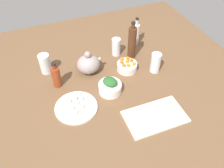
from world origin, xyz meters
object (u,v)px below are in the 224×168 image
(bowl_greens, at_px, (110,88))
(bowl_carrots, at_px, (127,67))
(bottle_2, at_px, (136,34))
(plate_tofu, at_px, (76,107))
(drinking_glass_1, at_px, (156,63))
(drinking_glass_0, at_px, (45,64))
(bottle_0, at_px, (56,77))
(cutting_board, at_px, (155,117))
(drinking_glass_2, at_px, (116,47))
(teapot, at_px, (89,64))
(bottle_1, at_px, (132,42))

(bowl_greens, height_order, bowl_carrots, bowl_greens)
(bottle_2, bearing_deg, plate_tofu, -142.79)
(bowl_greens, relative_size, bowl_carrots, 1.05)
(plate_tofu, xyz_separation_m, drinking_glass_1, (0.58, 0.12, 0.06))
(plate_tofu, bearing_deg, drinking_glass_0, 104.11)
(bowl_carrots, xyz_separation_m, bottle_0, (-0.47, 0.03, 0.05))
(cutting_board, xyz_separation_m, drinking_glass_2, (0.02, 0.62, 0.06))
(cutting_board, bearing_deg, teapot, 113.80)
(bottle_0, bearing_deg, cutting_board, -45.35)
(bowl_carrots, height_order, bottle_2, bottle_2)
(bottle_2, bearing_deg, bottle_0, -160.61)
(bowl_carrots, relative_size, drinking_glass_1, 0.98)
(bottle_0, bearing_deg, teapot, 13.31)
(teapot, bearing_deg, drinking_glass_2, 24.44)
(cutting_board, xyz_separation_m, plate_tofu, (-0.39, 0.23, 0.00))
(bottle_1, xyz_separation_m, bottle_2, (0.10, 0.14, -0.03))
(bottle_2, height_order, drinking_glass_2, bottle_2)
(plate_tofu, distance_m, bottle_1, 0.61)
(bowl_carrots, bearing_deg, drinking_glass_0, 159.99)
(bottle_0, relative_size, drinking_glass_1, 1.31)
(plate_tofu, relative_size, bottle_0, 1.37)
(drinking_glass_0, distance_m, drinking_glass_1, 0.73)
(bowl_greens, bearing_deg, cutting_board, -60.19)
(teapot, height_order, drinking_glass_2, teapot)
(bottle_0, bearing_deg, drinking_glass_0, 104.25)
(cutting_board, relative_size, bottle_1, 1.21)
(bottle_1, bearing_deg, drinking_glass_2, 141.45)
(bottle_2, bearing_deg, bowl_carrots, -126.22)
(cutting_board, bearing_deg, bottle_0, 134.65)
(bottle_1, height_order, bottle_2, bottle_1)
(bottle_0, bearing_deg, drinking_glass_2, 19.30)
(bowl_greens, xyz_separation_m, teapot, (-0.06, 0.23, 0.03))
(bottle_1, relative_size, drinking_glass_0, 2.09)
(bowl_greens, height_order, bottle_2, bottle_2)
(bottle_2, xyz_separation_m, drinking_glass_1, (-0.02, -0.33, -0.02))
(cutting_board, height_order, bowl_greens, bowl_greens)
(plate_tofu, bearing_deg, bottle_1, 32.48)
(bottle_0, relative_size, bottle_2, 0.83)
(bowl_carrots, xyz_separation_m, drinking_glass_1, (0.17, -0.08, 0.04))
(bottle_1, bearing_deg, bowl_carrots, -126.38)
(plate_tofu, height_order, drinking_glass_2, drinking_glass_2)
(bowl_greens, relative_size, drinking_glass_2, 1.10)
(bowl_carrots, xyz_separation_m, bottle_1, (0.09, 0.12, 0.10))
(bowl_carrots, bearing_deg, teapot, 162.32)
(cutting_board, bearing_deg, bowl_greens, 119.81)
(teapot, height_order, drinking_glass_1, teapot)
(teapot, bearing_deg, drinking_glass_0, 157.91)
(teapot, distance_m, bottle_2, 0.47)
(plate_tofu, relative_size, bottle_1, 0.88)
(drinking_glass_1, distance_m, drinking_glass_2, 0.32)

